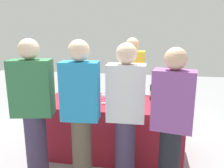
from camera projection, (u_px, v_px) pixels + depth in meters
ground_plane at (112, 151)px, 3.26m from camera, size 12.00×12.00×0.00m
tasting_table at (112, 127)px, 3.17m from camera, size 1.86×0.84×0.74m
wine_bottle_0 at (70, 89)px, 3.33m from camera, size 0.07×0.07×0.32m
wine_bottle_1 at (76, 89)px, 3.31m from camera, size 0.07×0.07×0.31m
wine_bottle_2 at (86, 91)px, 3.23m from camera, size 0.07×0.07×0.30m
wine_bottle_3 at (117, 91)px, 3.21m from camera, size 0.08×0.08×0.30m
wine_bottle_4 at (139, 91)px, 3.17m from camera, size 0.07×0.07×0.34m
wine_bottle_5 at (152, 92)px, 3.15m from camera, size 0.07×0.07×0.31m
wine_glass_0 at (82, 95)px, 3.07m from camera, size 0.07×0.07×0.13m
wine_glass_1 at (95, 99)px, 2.89m from camera, size 0.07×0.07×0.14m
wine_glass_2 at (103, 96)px, 3.01m from camera, size 0.06×0.06×0.13m
server_pouring at (132, 83)px, 3.70m from camera, size 0.40×0.22×1.58m
guest_0 at (34, 109)px, 2.45m from camera, size 0.46×0.31×1.61m
guest_1 at (81, 112)px, 2.33m from camera, size 0.39×0.23×1.60m
guest_2 at (126, 113)px, 2.35m from camera, size 0.39×0.22×1.57m
guest_3 at (172, 122)px, 2.16m from camera, size 0.41×0.27×1.54m
menu_board at (163, 107)px, 4.05m from camera, size 0.45×0.09×0.74m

